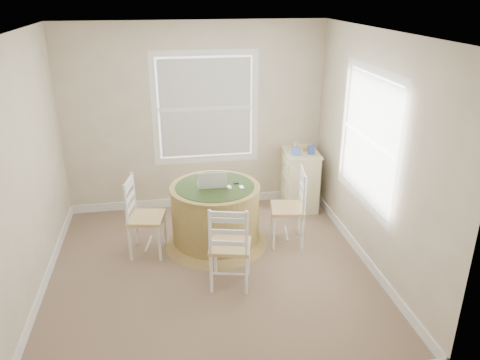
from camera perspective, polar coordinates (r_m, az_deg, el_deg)
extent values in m
cube|color=#856A54|center=(5.42, -3.50, -11.15)|extent=(3.60, 3.60, 0.02)
cube|color=white|center=(4.53, -4.32, 17.65)|extent=(3.60, 3.60, 0.02)
cube|color=beige|center=(6.54, -5.53, 7.44)|extent=(3.60, 0.02, 2.60)
cube|color=beige|center=(3.20, -0.46, -9.38)|extent=(3.60, 0.02, 2.60)
cube|color=beige|center=(4.99, -24.99, 0.55)|extent=(0.02, 3.60, 2.60)
cube|color=beige|center=(5.29, 16.04, 3.01)|extent=(0.02, 3.60, 2.60)
cube|color=white|center=(6.94, -5.14, -2.53)|extent=(3.60, 0.02, 0.12)
cube|color=white|center=(5.53, -22.67, -11.43)|extent=(0.02, 3.60, 0.12)
cube|color=white|center=(5.80, 14.54, -8.62)|extent=(0.02, 3.60, 0.12)
cylinder|color=#9F8647|center=(5.75, -3.01, -3.99)|extent=(1.07, 1.07, 0.69)
cone|color=#9F8647|center=(5.93, -2.93, -7.32)|extent=(1.27, 1.27, 0.08)
cylinder|color=#9F8647|center=(5.61, -3.08, -0.91)|extent=(1.09, 1.09, 0.03)
cylinder|color=#314A20|center=(5.60, -3.08, -0.76)|extent=(0.95, 0.95, 0.01)
cone|color=#314A20|center=(5.63, -3.07, -1.29)|extent=(1.05, 1.05, 0.10)
cube|color=white|center=(5.63, -3.45, -0.61)|extent=(0.35, 0.25, 0.02)
cube|color=silver|center=(5.63, -3.45, -0.52)|extent=(0.28, 0.14, 0.00)
cube|color=black|center=(5.45, -3.37, -0.07)|extent=(0.34, 0.08, 0.22)
ellipsoid|color=white|center=(5.54, -1.33, -0.88)|extent=(0.06, 0.10, 0.03)
cube|color=#B7BABF|center=(5.56, 0.19, -0.89)|extent=(0.05, 0.09, 0.02)
cube|color=black|center=(5.66, -0.50, -0.41)|extent=(0.06, 0.05, 0.02)
cube|color=beige|center=(6.78, 7.29, -0.01)|extent=(0.48, 0.63, 0.83)
cube|color=beige|center=(6.63, 7.47, 3.39)|extent=(0.51, 0.67, 0.02)
cube|color=beige|center=(6.82, 5.15, -2.02)|extent=(0.04, 0.52, 0.18)
cube|color=beige|center=(6.72, 5.22, -0.05)|extent=(0.04, 0.52, 0.18)
cube|color=beige|center=(6.63, 5.30, 1.89)|extent=(0.04, 0.52, 0.18)
cube|color=#5776C7|center=(6.45, 6.83, 3.46)|extent=(0.13, 0.13, 0.10)
cube|color=#ECC053|center=(6.67, 7.80, 3.87)|extent=(0.16, 0.11, 0.06)
cube|color=#354AA1|center=(6.52, 8.79, 3.65)|extent=(0.08, 0.08, 0.12)
cylinder|color=beige|center=(6.74, 6.86, 4.27)|extent=(0.07, 0.07, 0.09)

